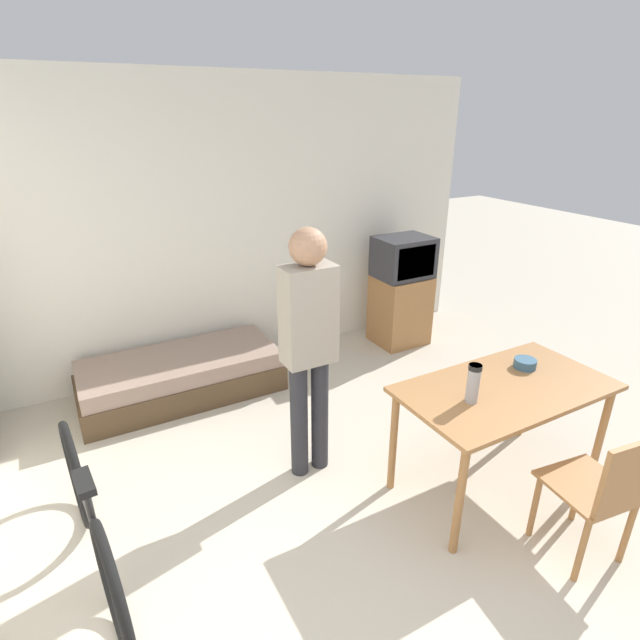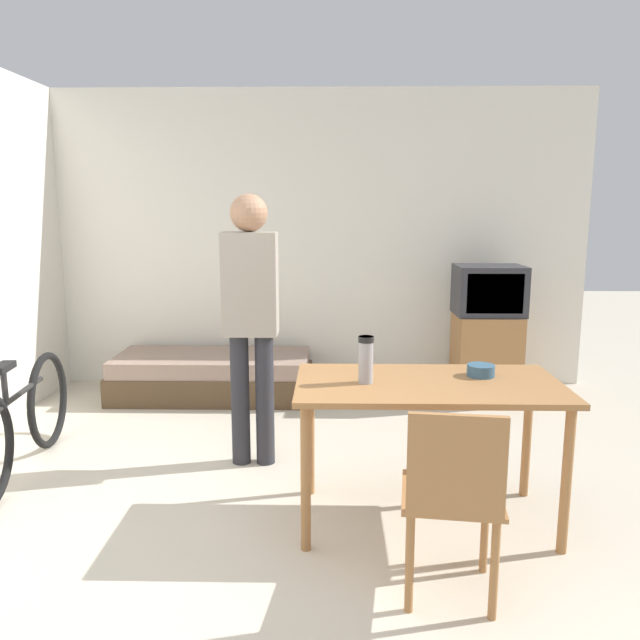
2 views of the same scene
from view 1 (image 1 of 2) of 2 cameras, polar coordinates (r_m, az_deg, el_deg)
name	(u,v)px [view 1 (image 1 of 2)]	position (r m, az deg, el deg)	size (l,w,h in m)	color
ground_plane	(488,640)	(2.99, 18.60, -31.39)	(20.00, 20.00, 0.00)	beige
wall_back	(230,228)	(4.84, -10.25, 10.35)	(5.35, 0.06, 2.70)	silver
daybed	(182,376)	(4.63, -15.52, -6.18)	(1.73, 0.75, 0.38)	#4C3823
tv	(401,291)	(5.41, 9.25, 3.25)	(0.57, 0.48, 1.17)	#9E6B3D
dining_table	(505,398)	(3.42, 20.35, -8.41)	(1.37, 0.73, 0.77)	#9E6B3D
wooden_chair	(604,490)	(3.20, 29.69, -16.49)	(0.47, 0.47, 0.88)	#9E6B3D
bicycle	(91,523)	(3.11, -24.67, -20.34)	(0.19, 1.62, 0.76)	black
person_standing	(309,338)	(3.19, -1.29, -2.11)	(0.34, 0.23, 1.74)	#28282D
thermos_flask	(473,381)	(3.08, 17.14, -6.73)	(0.08, 0.08, 0.24)	#99999E
mate_bowl	(525,363)	(3.63, 22.38, -4.61)	(0.15, 0.15, 0.06)	#335670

